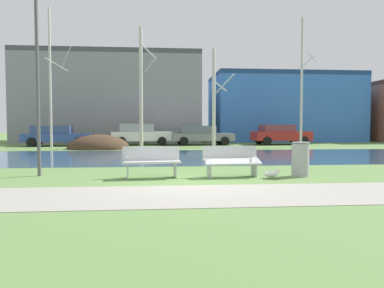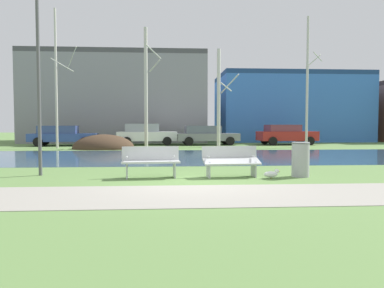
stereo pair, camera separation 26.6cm
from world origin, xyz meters
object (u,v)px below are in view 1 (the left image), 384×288
(streetlamp, at_px, (37,48))
(parked_hatch_third_grey, at_px, (201,135))
(bench_left, at_px, (151,161))
(parked_sedan_second_white, at_px, (140,134))
(trash_bin, at_px, (300,159))
(seagull, at_px, (272,174))
(bench_right, at_px, (231,160))
(parked_van_nearest_blue, at_px, (56,135))
(parked_wagon_fourth_red, at_px, (280,134))

(streetlamp, relative_size, parked_hatch_third_grey, 1.17)
(bench_left, relative_size, parked_sedan_second_white, 0.36)
(streetlamp, height_order, parked_sedan_second_white, streetlamp)
(streetlamp, bearing_deg, trash_bin, -6.00)
(seagull, relative_size, parked_hatch_third_grey, 0.10)
(bench_right, bearing_deg, seagull, -21.46)
(bench_left, distance_m, parked_van_nearest_blue, 18.16)
(trash_bin, xyz_separation_m, parked_sedan_second_white, (-5.40, 17.50, 0.32))
(bench_right, xyz_separation_m, parked_wagon_fourth_red, (7.19, 17.12, 0.33))
(seagull, bearing_deg, parked_wagon_fourth_red, 70.72)
(trash_bin, bearing_deg, seagull, -159.97)
(seagull, relative_size, parked_van_nearest_blue, 0.10)
(parked_wagon_fourth_red, bearing_deg, parked_sedan_second_white, 178.34)
(parked_sedan_second_white, bearing_deg, parked_hatch_third_grey, -3.07)
(bench_left, distance_m, parked_sedan_second_white, 17.47)
(trash_bin, bearing_deg, bench_left, 179.00)
(bench_left, xyz_separation_m, parked_wagon_fourth_red, (9.45, 17.12, 0.33))
(bench_right, distance_m, seagull, 1.18)
(bench_right, bearing_deg, parked_hatch_third_grey, 86.31)
(bench_left, bearing_deg, streetlamp, 167.61)
(parked_van_nearest_blue, distance_m, parked_sedan_second_white, 5.97)
(bench_left, height_order, seagull, bench_left)
(seagull, distance_m, parked_hatch_third_grey, 17.61)
(bench_left, distance_m, parked_wagon_fourth_red, 19.56)
(trash_bin, height_order, seagull, trash_bin)
(bench_left, distance_m, streetlamp, 4.61)
(parked_hatch_third_grey, relative_size, parked_wagon_fourth_red, 1.06)
(parked_van_nearest_blue, distance_m, parked_hatch_third_grey, 10.47)
(bench_left, xyz_separation_m, trash_bin, (4.25, -0.07, 0.04))
(trash_bin, relative_size, parked_van_nearest_blue, 0.21)
(bench_left, bearing_deg, parked_wagon_fourth_red, 61.11)
(bench_left, height_order, streetlamp, streetlamp)
(bench_right, relative_size, parked_sedan_second_white, 0.36)
(bench_right, distance_m, streetlamp, 6.40)
(seagull, relative_size, parked_wagon_fourth_red, 0.10)
(bench_right, height_order, parked_van_nearest_blue, parked_van_nearest_blue)
(streetlamp, distance_m, parked_van_nearest_blue, 16.71)
(trash_bin, height_order, parked_van_nearest_blue, parked_van_nearest_blue)
(bench_right, relative_size, trash_bin, 1.66)
(bench_right, distance_m, parked_sedan_second_white, 17.76)
(parked_van_nearest_blue, xyz_separation_m, parked_hatch_third_grey, (10.45, 0.47, -0.00))
(parked_hatch_third_grey, bearing_deg, seagull, -90.17)
(bench_right, height_order, parked_hatch_third_grey, parked_hatch_third_grey)
(seagull, bearing_deg, trash_bin, 20.03)
(trash_bin, distance_m, parked_sedan_second_white, 18.32)
(seagull, height_order, parked_van_nearest_blue, parked_van_nearest_blue)
(parked_van_nearest_blue, bearing_deg, parked_hatch_third_grey, 2.57)
(bench_left, height_order, trash_bin, trash_bin)
(trash_bin, relative_size, streetlamp, 0.18)
(streetlamp, bearing_deg, parked_hatch_third_grey, 68.12)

